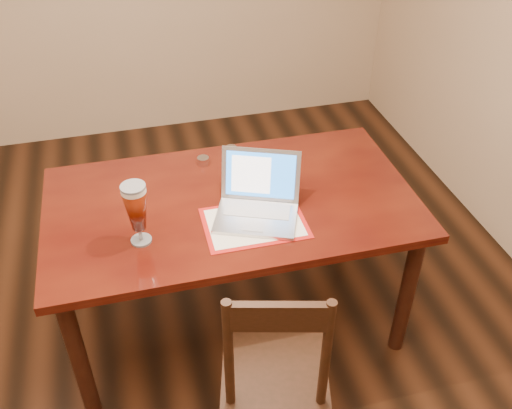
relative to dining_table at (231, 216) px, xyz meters
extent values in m
plane|color=black|center=(-0.47, -0.26, -0.72)|extent=(5.00, 5.00, 0.00)
cube|color=#50160A|center=(0.01, 0.01, 0.07)|extent=(1.74, 0.99, 0.04)
cylinder|color=black|center=(-0.78, -0.38, -0.34)|extent=(0.08, 0.08, 0.77)
cylinder|color=black|center=(0.78, -0.40, -0.34)|extent=(0.08, 0.08, 0.77)
cylinder|color=black|center=(-0.77, 0.42, -0.34)|extent=(0.08, 0.08, 0.77)
cylinder|color=black|center=(0.79, 0.40, -0.34)|extent=(0.08, 0.08, 0.77)
cube|color=#B51410|center=(0.07, -0.19, 0.09)|extent=(0.46, 0.33, 0.00)
cube|color=white|center=(0.07, -0.19, 0.09)|extent=(0.41, 0.29, 0.00)
cube|color=#B8B8BC|center=(0.08, -0.17, 0.10)|extent=(0.43, 0.37, 0.02)
cube|color=silver|center=(0.10, -0.12, 0.11)|extent=(0.32, 0.22, 0.00)
cube|color=#B9B9BE|center=(0.05, -0.23, 0.11)|extent=(0.11, 0.09, 0.00)
cube|color=#B8B8BC|center=(0.14, -0.02, 0.23)|extent=(0.36, 0.20, 0.24)
cube|color=blue|center=(0.14, -0.03, 0.23)|extent=(0.31, 0.17, 0.20)
cube|color=white|center=(0.10, -0.01, 0.23)|extent=(0.18, 0.11, 0.17)
cylinder|color=silver|center=(-0.43, -0.18, 0.09)|extent=(0.09, 0.09, 0.01)
cylinder|color=silver|center=(-0.43, -0.18, 0.13)|extent=(0.02, 0.02, 0.06)
cylinder|color=beige|center=(-0.43, -0.18, 0.36)|extent=(0.10, 0.10, 0.02)
cylinder|color=silver|center=(-0.43, -0.18, 0.38)|extent=(0.10, 0.10, 0.01)
cylinder|color=silver|center=(-0.06, 0.34, 0.11)|extent=(0.06, 0.06, 0.04)
cylinder|color=silver|center=(0.10, 0.40, 0.11)|extent=(0.06, 0.06, 0.04)
cube|color=#33190E|center=(0.02, -0.70, -0.28)|extent=(0.53, 0.51, 0.04)
cylinder|color=#33190E|center=(-0.10, -0.49, -0.51)|extent=(0.04, 0.04, 0.42)
cylinder|color=#33190E|center=(0.24, -0.58, -0.51)|extent=(0.04, 0.04, 0.42)
cylinder|color=#33190E|center=(-0.19, -0.81, 0.02)|extent=(0.04, 0.04, 0.56)
cylinder|color=#33190E|center=(0.15, -0.90, 0.02)|extent=(0.04, 0.04, 0.56)
cube|color=#33190E|center=(-0.02, -0.86, 0.23)|extent=(0.35, 0.12, 0.12)
camera|label=1|loc=(-0.42, -2.09, 1.71)|focal=40.00mm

